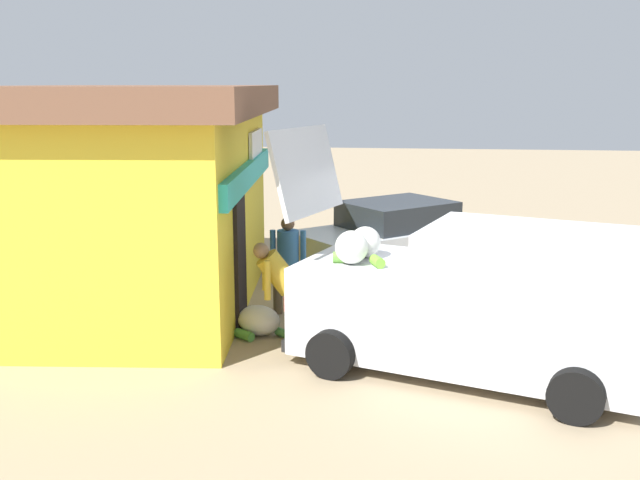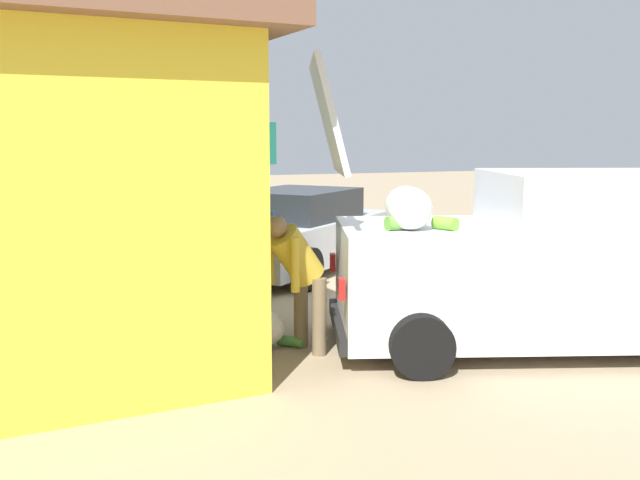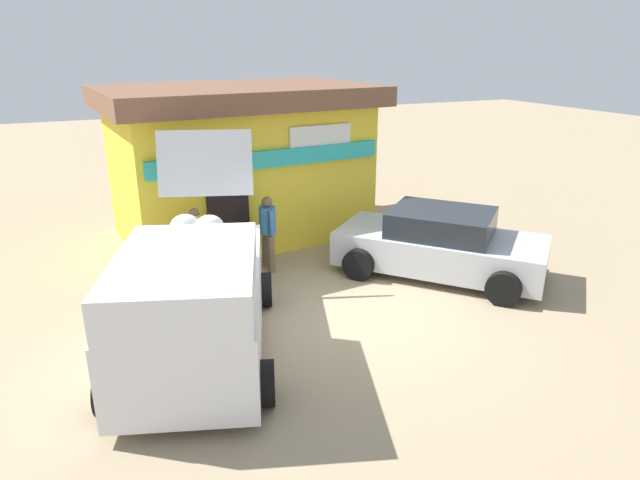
{
  "view_description": "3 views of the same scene",
  "coord_description": "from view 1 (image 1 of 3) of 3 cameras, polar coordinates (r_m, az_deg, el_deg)",
  "views": [
    {
      "loc": [
        -11.84,
        0.76,
        3.6
      ],
      "look_at": [
        -0.83,
        2.09,
        1.23
      ],
      "focal_mm": 41.26,
      "sensor_mm": 36.0,
      "label": 1
    },
    {
      "loc": [
        -8.91,
        4.83,
        2.26
      ],
      "look_at": [
        0.17,
        1.37,
        0.82
      ],
      "focal_mm": 39.89,
      "sensor_mm": 36.0,
      "label": 2
    },
    {
      "loc": [
        -4.13,
        -7.57,
        4.45
      ],
      "look_at": [
        -0.09,
        1.47,
        0.91
      ],
      "focal_mm": 30.83,
      "sensor_mm": 36.0,
      "label": 3
    }
  ],
  "objects": [
    {
      "name": "parked_sedan",
      "position": [
        14.48,
        6.0,
        0.2
      ],
      "size": [
        4.02,
        4.22,
        1.35
      ],
      "color": "#B2B7BC",
      "rests_on": "ground_plane"
    },
    {
      "name": "ground_plane",
      "position": [
        12.4,
        10.12,
        -5.0
      ],
      "size": [
        60.0,
        60.0,
        0.0
      ],
      "primitive_type": "plane",
      "color": "#9E896B"
    },
    {
      "name": "customer_bending",
      "position": [
        10.23,
        -3.13,
        -3.42
      ],
      "size": [
        0.6,
        0.68,
        1.46
      ],
      "color": "#726047",
      "rests_on": "ground_plane"
    },
    {
      "name": "vendor_standing",
      "position": [
        11.56,
        -2.49,
        -1.44
      ],
      "size": [
        0.35,
        0.57,
        1.57
      ],
      "color": "#726047",
      "rests_on": "ground_plane"
    },
    {
      "name": "storefront_bar",
      "position": [
        12.2,
        -14.08,
        3.39
      ],
      "size": [
        6.44,
        4.69,
        3.56
      ],
      "color": "yellow",
      "rests_on": "ground_plane"
    },
    {
      "name": "unloaded_banana_pile",
      "position": [
        10.8,
        -4.77,
        -6.3
      ],
      "size": [
        0.76,
        0.94,
        0.43
      ],
      "color": "silver",
      "rests_on": "ground_plane"
    },
    {
      "name": "paint_bucket",
      "position": [
        14.28,
        0.53,
        -1.74
      ],
      "size": [
        0.31,
        0.31,
        0.38
      ],
      "primitive_type": "cylinder",
      "color": "blue",
      "rests_on": "ground_plane"
    },
    {
      "name": "delivery_van",
      "position": [
        9.45,
        12.24,
        -4.55
      ],
      "size": [
        3.23,
        4.92,
        3.02
      ],
      "color": "silver",
      "rests_on": "ground_plane"
    }
  ]
}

